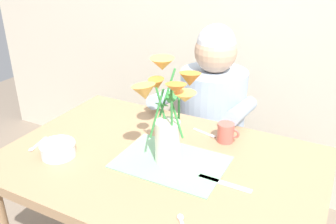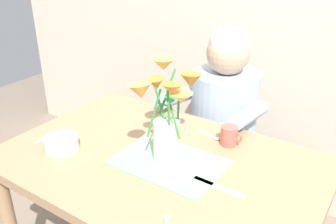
{
  "view_description": "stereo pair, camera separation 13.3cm",
  "coord_description": "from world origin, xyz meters",
  "px_view_note": "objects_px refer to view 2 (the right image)",
  "views": [
    {
      "loc": [
        0.56,
        -1.01,
        1.49
      ],
      "look_at": [
        0.01,
        0.05,
        0.92
      ],
      "focal_mm": 38.61,
      "sensor_mm": 36.0,
      "label": 1
    },
    {
      "loc": [
        0.68,
        -0.95,
        1.49
      ],
      "look_at": [
        0.01,
        0.05,
        0.92
      ],
      "focal_mm": 38.61,
      "sensor_mm": 36.0,
      "label": 2
    }
  ],
  "objects_px": {
    "flower_vase": "(167,112)",
    "dinner_knife": "(219,187)",
    "tea_cup": "(229,136)",
    "seated_person": "(222,133)",
    "ceramic_bowl": "(62,142)"
  },
  "relations": [
    {
      "from": "tea_cup",
      "to": "seated_person",
      "type": "bearing_deg",
      "value": 118.31
    },
    {
      "from": "seated_person",
      "to": "tea_cup",
      "type": "xyz_separation_m",
      "value": [
        0.2,
        -0.37,
        0.22
      ]
    },
    {
      "from": "flower_vase",
      "to": "dinner_knife",
      "type": "xyz_separation_m",
      "value": [
        0.24,
        -0.04,
        -0.2
      ]
    },
    {
      "from": "ceramic_bowl",
      "to": "tea_cup",
      "type": "height_order",
      "value": "tea_cup"
    },
    {
      "from": "seated_person",
      "to": "ceramic_bowl",
      "type": "distance_m",
      "value": 0.87
    },
    {
      "from": "seated_person",
      "to": "ceramic_bowl",
      "type": "xyz_separation_m",
      "value": [
        -0.34,
        -0.77,
        0.21
      ]
    },
    {
      "from": "seated_person",
      "to": "dinner_knife",
      "type": "xyz_separation_m",
      "value": [
        0.29,
        -0.65,
        0.18
      ]
    },
    {
      "from": "dinner_knife",
      "to": "tea_cup",
      "type": "bearing_deg",
      "value": 109.98
    },
    {
      "from": "tea_cup",
      "to": "flower_vase",
      "type": "bearing_deg",
      "value": -121.24
    },
    {
      "from": "seated_person",
      "to": "tea_cup",
      "type": "distance_m",
      "value": 0.47
    },
    {
      "from": "flower_vase",
      "to": "seated_person",
      "type": "bearing_deg",
      "value": 95.2
    },
    {
      "from": "seated_person",
      "to": "ceramic_bowl",
      "type": "relative_size",
      "value": 8.35
    },
    {
      "from": "dinner_knife",
      "to": "tea_cup",
      "type": "height_order",
      "value": "tea_cup"
    },
    {
      "from": "flower_vase",
      "to": "dinner_knife",
      "type": "relative_size",
      "value": 1.98
    },
    {
      "from": "seated_person",
      "to": "flower_vase",
      "type": "xyz_separation_m",
      "value": [
        0.06,
        -0.61,
        0.38
      ]
    }
  ]
}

